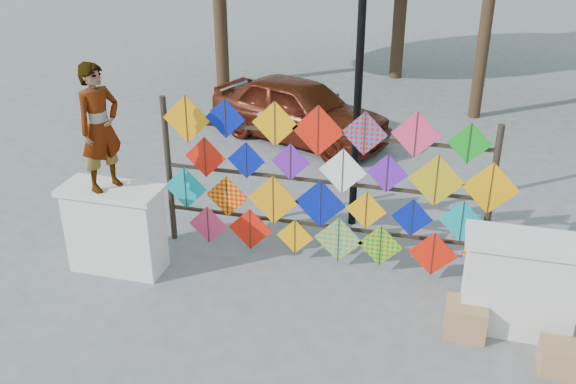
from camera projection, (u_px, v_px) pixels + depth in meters
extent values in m
plane|color=gray|center=(305.00, 287.00, 8.82)|extent=(80.00, 80.00, 0.00)
cube|color=white|center=(116.00, 231.00, 9.01)|extent=(1.30, 0.55, 1.20)
cube|color=white|center=(110.00, 190.00, 8.73)|extent=(1.40, 0.65, 0.08)
cube|color=white|center=(519.00, 287.00, 7.76)|extent=(1.30, 0.55, 1.20)
cube|color=white|center=(527.00, 242.00, 7.48)|extent=(1.40, 0.65, 0.08)
cylinder|color=black|center=(169.00, 171.00, 9.55)|extent=(0.09, 0.09, 2.30)
cylinder|color=black|center=(489.00, 207.00, 8.48)|extent=(0.09, 0.09, 2.30)
cube|color=black|center=(319.00, 225.00, 9.27)|extent=(4.60, 0.04, 0.04)
cube|color=black|center=(320.00, 181.00, 8.97)|extent=(4.60, 0.04, 0.04)
cube|color=black|center=(321.00, 134.00, 8.67)|extent=(4.60, 0.04, 0.04)
cube|color=#FF9A0A|center=(187.00, 119.00, 9.03)|extent=(0.71, 0.01, 0.71)
cube|color=black|center=(186.00, 119.00, 9.02)|extent=(0.01, 0.01, 0.70)
cube|color=#061799|center=(225.00, 118.00, 8.87)|extent=(0.59, 0.01, 0.59)
cube|color=black|center=(225.00, 119.00, 8.86)|extent=(0.01, 0.01, 0.58)
cube|color=#FFA208|center=(275.00, 124.00, 8.71)|extent=(0.65, 0.01, 0.65)
cube|color=black|center=(275.00, 124.00, 8.70)|extent=(0.01, 0.01, 0.64)
cube|color=red|center=(318.00, 131.00, 8.59)|extent=(0.73, 0.01, 0.73)
cube|color=black|center=(318.00, 131.00, 8.58)|extent=(0.01, 0.01, 0.72)
cube|color=#0A6AF2|center=(365.00, 134.00, 8.44)|extent=(0.62, 0.01, 0.62)
cube|color=black|center=(364.00, 134.00, 8.43)|extent=(0.01, 0.01, 0.61)
cube|color=#FF3766|center=(416.00, 135.00, 8.26)|extent=(0.64, 0.01, 0.64)
cube|color=black|center=(416.00, 135.00, 8.25)|extent=(0.01, 0.01, 0.63)
cube|color=#139C1D|center=(469.00, 143.00, 8.13)|extent=(0.56, 0.01, 0.56)
cube|color=black|center=(469.00, 144.00, 8.12)|extent=(0.01, 0.01, 0.55)
cube|color=red|center=(205.00, 157.00, 9.17)|extent=(0.62, 0.01, 0.62)
cube|color=black|center=(205.00, 158.00, 9.16)|extent=(0.01, 0.01, 0.61)
cube|color=#061799|center=(246.00, 160.00, 9.02)|extent=(0.55, 0.01, 0.55)
cube|color=black|center=(246.00, 161.00, 9.01)|extent=(0.01, 0.01, 0.54)
cube|color=#6819C0|center=(291.00, 162.00, 8.85)|extent=(0.55, 0.01, 0.55)
cube|color=black|center=(290.00, 162.00, 8.84)|extent=(0.01, 0.01, 0.54)
cube|color=white|center=(343.00, 171.00, 8.70)|extent=(0.66, 0.01, 0.66)
cube|color=black|center=(343.00, 172.00, 8.69)|extent=(0.01, 0.01, 0.65)
cube|color=#6819C0|center=(387.00, 173.00, 8.55)|extent=(0.56, 0.01, 0.56)
cube|color=black|center=(387.00, 174.00, 8.54)|extent=(0.01, 0.01, 0.55)
cube|color=gold|center=(436.00, 181.00, 8.41)|extent=(0.74, 0.01, 0.74)
cube|color=black|center=(436.00, 181.00, 8.40)|extent=(0.01, 0.01, 0.73)
cube|color=#FFA208|center=(491.00, 188.00, 8.26)|extent=(0.73, 0.01, 0.73)
cube|color=black|center=(491.00, 189.00, 8.25)|extent=(0.01, 0.01, 0.72)
cube|color=#0BA8B2|center=(186.00, 188.00, 9.43)|extent=(0.67, 0.01, 0.67)
cube|color=black|center=(185.00, 188.00, 9.42)|extent=(0.01, 0.01, 0.65)
cube|color=red|center=(227.00, 196.00, 9.31)|extent=(0.64, 0.01, 0.64)
cube|color=black|center=(227.00, 197.00, 9.30)|extent=(0.01, 0.01, 0.63)
cube|color=#FF9A0A|center=(273.00, 200.00, 9.13)|extent=(0.75, 0.01, 0.75)
cube|color=black|center=(273.00, 200.00, 9.12)|extent=(0.01, 0.01, 0.74)
cube|color=#061799|center=(320.00, 204.00, 8.96)|extent=(0.73, 0.01, 0.73)
cube|color=black|center=(320.00, 204.00, 8.95)|extent=(0.01, 0.01, 0.72)
cube|color=#FFA208|center=(366.00, 210.00, 8.82)|extent=(0.57, 0.01, 0.57)
cube|color=black|center=(366.00, 211.00, 8.81)|extent=(0.01, 0.01, 0.56)
cube|color=#061799|center=(412.00, 218.00, 8.69)|extent=(0.56, 0.01, 0.56)
cube|color=black|center=(412.00, 218.00, 8.68)|extent=(0.01, 0.01, 0.55)
cube|color=#0BA8B2|center=(462.00, 221.00, 8.52)|extent=(0.60, 0.01, 0.60)
cube|color=black|center=(462.00, 222.00, 8.51)|extent=(0.01, 0.01, 0.59)
cube|color=#FF3766|center=(208.00, 225.00, 9.56)|extent=(0.61, 0.01, 0.61)
cube|color=black|center=(208.00, 225.00, 9.55)|extent=(0.01, 0.01, 0.60)
cube|color=red|center=(250.00, 229.00, 9.40)|extent=(0.67, 0.01, 0.67)
cube|color=black|center=(250.00, 230.00, 9.39)|extent=(0.01, 0.01, 0.65)
cube|color=#FFA208|center=(295.00, 237.00, 9.25)|extent=(0.55, 0.01, 0.55)
cube|color=black|center=(295.00, 237.00, 9.24)|extent=(0.01, 0.01, 0.54)
cube|color=#FFA208|center=(338.00, 240.00, 9.08)|extent=(0.71, 0.01, 0.71)
cube|color=black|center=(338.00, 240.00, 9.07)|extent=(0.01, 0.01, 0.69)
cube|color=gold|center=(380.00, 246.00, 8.95)|extent=(0.63, 0.01, 0.63)
cube|color=black|center=(380.00, 246.00, 8.94)|extent=(0.01, 0.01, 0.62)
cube|color=red|center=(433.00, 254.00, 8.79)|extent=(0.67, 0.01, 0.67)
cube|color=black|center=(433.00, 255.00, 8.78)|extent=(0.01, 0.01, 0.66)
cube|color=#6819C0|center=(482.00, 257.00, 8.61)|extent=(0.59, 0.01, 0.59)
cube|color=black|center=(482.00, 257.00, 8.60)|extent=(0.01, 0.01, 0.58)
cylinder|color=#4C3220|center=(220.00, 13.00, 16.86)|extent=(0.36, 0.36, 3.85)
cylinder|color=#4C3220|center=(401.00, 3.00, 17.49)|extent=(0.36, 0.36, 4.12)
imported|color=#99999E|center=(100.00, 127.00, 8.35)|extent=(0.63, 0.74, 1.72)
imported|color=#531B0E|center=(299.00, 109.00, 13.61)|extent=(4.30, 2.93, 1.36)
cylinder|color=black|center=(358.00, 99.00, 9.58)|extent=(0.12, 0.12, 4.20)
cube|color=tan|center=(466.00, 319.00, 7.82)|extent=(0.49, 0.43, 0.43)
cube|color=tan|center=(559.00, 358.00, 7.24)|extent=(0.42, 0.39, 0.35)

